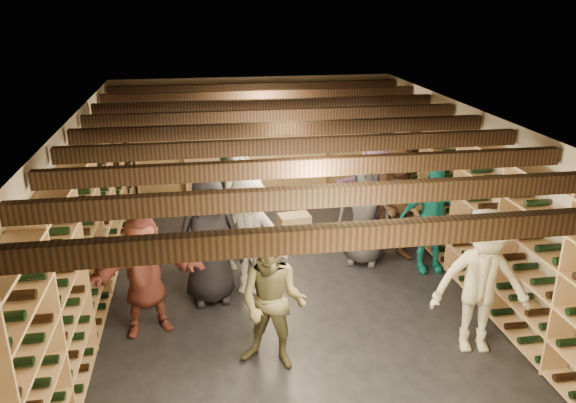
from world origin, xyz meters
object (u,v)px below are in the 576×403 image
(crate_loose, at_px, (364,231))
(person_12, at_px, (365,211))
(person_0, at_px, (209,240))
(person_7, at_px, (241,210))
(crate_stack_right, at_px, (223,230))
(person_10, at_px, (228,199))
(person_3, at_px, (482,282))
(person_4, at_px, (431,219))
(person_8, at_px, (399,203))
(person_11, at_px, (375,192))
(crate_stack_left, at_px, (294,229))
(person_9, at_px, (249,236))
(person_2, at_px, (273,303))
(person_5, at_px, (145,274))

(crate_loose, xyz_separation_m, person_12, (-0.32, -0.97, 0.76))
(crate_loose, xyz_separation_m, person_0, (-2.67, -1.76, 0.80))
(person_0, height_order, person_7, person_7)
(crate_stack_right, xyz_separation_m, person_10, (0.10, 0.00, 0.52))
(crate_loose, relative_size, person_12, 0.30)
(crate_loose, bearing_deg, person_12, -108.38)
(person_3, xyz_separation_m, person_4, (0.25, 2.02, -0.06))
(person_7, distance_m, person_10, 0.66)
(person_4, height_order, person_10, person_10)
(crate_loose, bearing_deg, person_3, -84.63)
(crate_loose, distance_m, person_7, 2.45)
(person_3, bearing_deg, person_8, 102.98)
(crate_stack_right, bearing_deg, person_4, -21.85)
(person_11, relative_size, person_12, 1.04)
(crate_stack_left, bearing_deg, person_10, -177.07)
(crate_stack_left, height_order, person_7, person_7)
(crate_loose, distance_m, person_9, 2.79)
(person_0, xyz_separation_m, person_11, (2.74, 1.50, -0.01))
(person_3, bearing_deg, crate_loose, 106.24)
(crate_stack_right, relative_size, person_7, 0.38)
(crate_stack_right, height_order, person_10, person_10)
(person_11, height_order, person_12, person_11)
(crate_stack_left, bearing_deg, person_8, -29.07)
(person_2, bearing_deg, crate_loose, 83.16)
(crate_stack_right, distance_m, person_7, 0.89)
(crate_stack_right, relative_size, person_4, 0.42)
(crate_loose, xyz_separation_m, person_7, (-2.16, -0.80, 0.82))
(crate_loose, relative_size, person_2, 0.32)
(person_9, distance_m, person_10, 1.47)
(person_4, distance_m, person_5, 4.15)
(person_9, xyz_separation_m, person_10, (-0.19, 1.45, 0.02))
(crate_stack_left, distance_m, person_2, 3.33)
(crate_stack_left, relative_size, person_10, 0.31)
(crate_loose, height_order, person_8, person_8)
(person_11, bearing_deg, person_10, -168.54)
(person_4, relative_size, person_5, 1.07)
(person_0, relative_size, person_8, 0.95)
(person_4, distance_m, person_11, 1.22)
(person_7, bearing_deg, person_12, -27.83)
(person_0, distance_m, person_9, 0.55)
(crate_loose, height_order, person_10, person_10)
(person_2, bearing_deg, person_3, 22.91)
(crate_stack_right, height_order, person_2, person_2)
(person_5, bearing_deg, person_9, 18.52)
(person_0, bearing_deg, person_9, 8.86)
(person_10, bearing_deg, person_12, 1.90)
(person_8, xyz_separation_m, person_11, (-0.16, 0.69, -0.06))
(crate_stack_left, xyz_separation_m, person_9, (-0.88, -1.51, 0.59))
(person_0, distance_m, person_3, 3.40)
(crate_stack_right, distance_m, person_8, 2.83)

